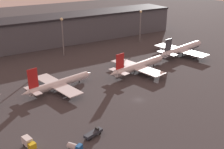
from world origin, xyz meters
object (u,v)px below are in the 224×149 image
object	(u,v)px
airplane_1	(59,83)
service_vehicle_2	(29,142)
airplane_2	(139,66)
service_vehicle_3	(75,147)
airplane_3	(182,49)
service_vehicle_1	(93,133)

from	to	relation	value
airplane_1	service_vehicle_2	size ratio (longest dim) A/B	6.20
airplane_2	service_vehicle_3	size ratio (longest dim) A/B	8.23
airplane_3	service_vehicle_1	distance (m)	102.51
service_vehicle_3	airplane_2	bearing A→B (deg)	95.50
airplane_1	service_vehicle_3	distance (m)	47.62
airplane_3	service_vehicle_1	world-z (taller)	airplane_3
airplane_3	service_vehicle_1	xyz separation A→B (m)	(-90.08, -48.86, -2.47)
service_vehicle_1	airplane_1	bearing A→B (deg)	67.76
airplane_1	service_vehicle_2	bearing A→B (deg)	-135.53
service_vehicle_2	service_vehicle_3	world-z (taller)	service_vehicle_2
service_vehicle_3	airplane_1	bearing A→B (deg)	131.94
airplane_3	service_vehicle_2	bearing A→B (deg)	-169.41
service_vehicle_3	service_vehicle_2	bearing A→B (deg)	-162.01
airplane_1	airplane_2	bearing A→B (deg)	-12.93
service_vehicle_1	service_vehicle_2	size ratio (longest dim) A/B	1.25
airplane_3	service_vehicle_2	world-z (taller)	airplane_3
service_vehicle_3	service_vehicle_1	bearing A→B (deg)	83.66
airplane_2	service_vehicle_2	size ratio (longest dim) A/B	6.95
airplane_2	service_vehicle_2	distance (m)	77.48
service_vehicle_1	service_vehicle_3	world-z (taller)	service_vehicle_3
service_vehicle_2	service_vehicle_3	distance (m)	15.07
airplane_3	service_vehicle_3	distance (m)	112.30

